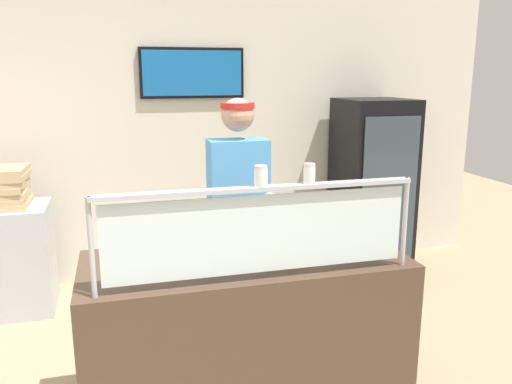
# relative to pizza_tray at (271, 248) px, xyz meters

# --- Properties ---
(ground_plane) EXTENTS (12.00, 12.00, 0.00)m
(ground_plane) POSITION_rel_pizza_tray_xyz_m (-0.16, 0.57, -0.97)
(ground_plane) COLOR tan
(ground_plane) RESTS_ON ground
(shop_rear_unit) EXTENTS (6.11, 0.13, 2.70)m
(shop_rear_unit) POSITION_rel_pizza_tray_xyz_m (-0.16, 2.24, 0.39)
(shop_rear_unit) COLOR silver
(shop_rear_unit) RESTS_ON ground
(serving_counter) EXTENTS (1.71, 0.72, 0.95)m
(serving_counter) POSITION_rel_pizza_tray_xyz_m (-0.16, -0.07, -0.49)
(serving_counter) COLOR #4C3828
(serving_counter) RESTS_ON ground
(sneeze_guard) EXTENTS (1.54, 0.06, 0.46)m
(sneeze_guard) POSITION_rel_pizza_tray_xyz_m (-0.16, -0.37, 0.27)
(sneeze_guard) COLOR #B2B5BC
(sneeze_guard) RESTS_ON serving_counter
(pizza_tray) EXTENTS (0.50, 0.50, 0.04)m
(pizza_tray) POSITION_rel_pizza_tray_xyz_m (0.00, 0.00, 0.00)
(pizza_tray) COLOR #9EA0A8
(pizza_tray) RESTS_ON serving_counter
(pizza_server) EXTENTS (0.12, 0.29, 0.01)m
(pizza_server) POSITION_rel_pizza_tray_xyz_m (0.01, -0.02, 0.02)
(pizza_server) COLOR #ADAFB7
(pizza_server) RESTS_ON pizza_tray
(parmesan_shaker) EXTENTS (0.06, 0.06, 0.10)m
(parmesan_shaker) POSITION_rel_pizza_tray_xyz_m (-0.16, -0.37, 0.48)
(parmesan_shaker) COLOR white
(parmesan_shaker) RESTS_ON sneeze_guard
(pepper_flake_shaker) EXTENTS (0.06, 0.06, 0.10)m
(pepper_flake_shaker) POSITION_rel_pizza_tray_xyz_m (0.07, -0.37, 0.48)
(pepper_flake_shaker) COLOR white
(pepper_flake_shaker) RESTS_ON sneeze_guard
(worker_figure) EXTENTS (0.41, 0.50, 1.76)m
(worker_figure) POSITION_rel_pizza_tray_xyz_m (-0.04, 0.58, 0.04)
(worker_figure) COLOR #23232D
(worker_figure) RESTS_ON ground
(drink_fridge) EXTENTS (0.64, 0.67, 1.68)m
(drink_fridge) POSITION_rel_pizza_tray_xyz_m (1.56, 1.79, -0.13)
(drink_fridge) COLOR black
(drink_fridge) RESTS_ON ground
(prep_shelf) EXTENTS (0.70, 0.55, 0.88)m
(prep_shelf) POSITION_rel_pizza_tray_xyz_m (-1.70, 1.75, -0.53)
(prep_shelf) COLOR #B7BABF
(prep_shelf) RESTS_ON ground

